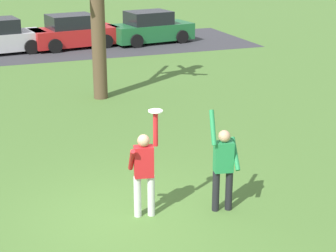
{
  "coord_description": "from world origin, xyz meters",
  "views": [
    {
      "loc": [
        -2.47,
        -9.07,
        5.05
      ],
      "look_at": [
        1.13,
        0.67,
        1.5
      ],
      "focal_mm": 58.88,
      "sensor_mm": 36.0,
      "label": 1
    }
  ],
  "objects": [
    {
      "name": "ground_plane",
      "position": [
        0.0,
        0.0,
        0.0
      ],
      "size": [
        120.0,
        120.0,
        0.0
      ],
      "primitive_type": "plane",
      "color": "#4C7533"
    },
    {
      "name": "person_catcher",
      "position": [
        0.38,
        -0.05,
        0.98
      ],
      "size": [
        0.57,
        0.49,
        2.08
      ],
      "rotation": [
        0.0,
        0.0,
        -0.2
      ],
      "color": "silver",
      "rests_on": "ground_plane"
    },
    {
      "name": "person_defender",
      "position": [
        1.88,
        -0.35,
        0.98
      ],
      "size": [
        0.6,
        0.51,
        2.04
      ],
      "rotation": [
        0.0,
        0.0,
        2.94
      ],
      "color": "black",
      "rests_on": "ground_plane"
    },
    {
      "name": "frisbee_disc",
      "position": [
        0.6,
        -0.09,
        2.09
      ],
      "size": [
        0.26,
        0.26,
        0.02
      ],
      "primitive_type": "cylinder",
      "color": "white",
      "rests_on": "person_catcher"
    },
    {
      "name": "parked_car_red",
      "position": [
        2.47,
        17.5,
        0.73
      ],
      "size": [
        4.32,
        2.49,
        1.59
      ],
      "rotation": [
        0.0,
        0.0,
        0.15
      ],
      "color": "red",
      "rests_on": "ground_plane"
    },
    {
      "name": "parked_car_green",
      "position": [
        6.38,
        17.43,
        0.73
      ],
      "size": [
        4.32,
        2.49,
        1.59
      ],
      "rotation": [
        0.0,
        0.0,
        0.15
      ],
      "color": "#1E6633",
      "rests_on": "ground_plane"
    },
    {
      "name": "parking_strip",
      "position": [
        0.88,
        17.6,
        0.0
      ],
      "size": [
        20.78,
        6.4,
        0.01
      ],
      "primitive_type": "cube",
      "color": "#38383D",
      "rests_on": "ground_plane"
    },
    {
      "name": "field_cone_orange",
      "position": [
        1.29,
        2.63,
        0.16
      ],
      "size": [
        0.26,
        0.26,
        0.32
      ],
      "primitive_type": "cone",
      "color": "orange",
      "rests_on": "ground_plane"
    }
  ]
}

